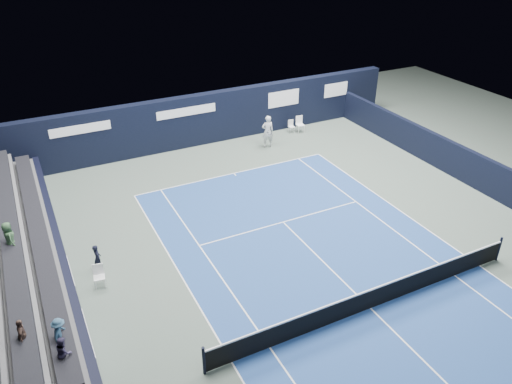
# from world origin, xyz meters

# --- Properties ---
(ground) EXTENTS (48.00, 48.00, 0.00)m
(ground) POSITION_xyz_m (0.00, 2.00, 0.00)
(ground) COLOR #4C5A50
(ground) RESTS_ON ground
(court_surface) EXTENTS (10.97, 23.77, 0.01)m
(court_surface) POSITION_xyz_m (0.00, 0.00, 0.00)
(court_surface) COLOR navy
(court_surface) RESTS_ON ground
(enclosure_wall_right) EXTENTS (0.30, 22.00, 1.80)m
(enclosure_wall_right) POSITION_xyz_m (10.50, 6.00, 0.90)
(enclosure_wall_right) COLOR black
(enclosure_wall_right) RESTS_ON ground
(folding_chair_back_a) EXTENTS (0.39, 0.38, 0.82)m
(folding_chair_back_a) POSITION_xyz_m (5.76, 15.56, 0.47)
(folding_chair_back_a) COLOR silver
(folding_chair_back_a) RESTS_ON ground
(folding_chair_back_b) EXTENTS (0.51, 0.49, 1.05)m
(folding_chair_back_b) POSITION_xyz_m (6.29, 15.38, 0.60)
(folding_chair_back_b) COLOR white
(folding_chair_back_b) RESTS_ON ground
(line_judge_chair) EXTENTS (0.46, 0.45, 0.93)m
(line_judge_chair) POSITION_xyz_m (-8.41, 5.69, 0.53)
(line_judge_chair) COLOR white
(line_judge_chair) RESTS_ON ground
(line_judge) EXTENTS (0.33, 0.46, 1.20)m
(line_judge) POSITION_xyz_m (-8.26, 6.62, 0.60)
(line_judge) COLOR black
(line_judge) RESTS_ON ground
(court_markings) EXTENTS (11.03, 23.83, 0.00)m
(court_markings) POSITION_xyz_m (0.00, 0.00, 0.01)
(court_markings) COLOR white
(court_markings) RESTS_ON court_surface
(tennis_net) EXTENTS (12.90, 0.10, 1.10)m
(tennis_net) POSITION_xyz_m (0.00, 0.00, 0.51)
(tennis_net) COLOR black
(tennis_net) RESTS_ON ground
(back_sponsor_wall) EXTENTS (26.00, 0.63, 3.10)m
(back_sponsor_wall) POSITION_xyz_m (0.01, 16.50, 1.55)
(back_sponsor_wall) COLOR black
(back_sponsor_wall) RESTS_ON ground
(side_barrier_left) EXTENTS (0.33, 22.00, 1.20)m
(side_barrier_left) POSITION_xyz_m (-9.50, 5.97, 0.60)
(side_barrier_left) COLOR black
(side_barrier_left) RESTS_ON ground
(tennis_player) EXTENTS (0.80, 0.92, 1.96)m
(tennis_player) POSITION_xyz_m (3.33, 14.23, 0.98)
(tennis_player) COLOR silver
(tennis_player) RESTS_ON ground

